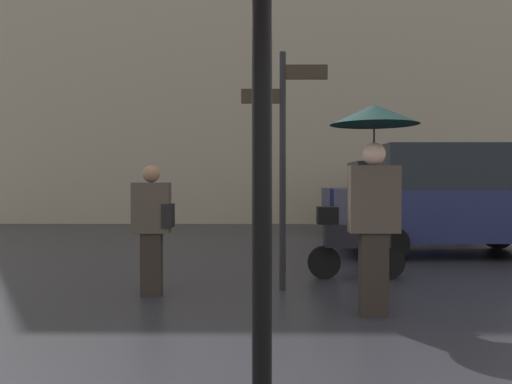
{
  "coord_description": "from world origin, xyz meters",
  "views": [
    {
      "loc": [
        0.15,
        -2.72,
        1.37
      ],
      "look_at": [
        0.09,
        5.24,
        1.2
      ],
      "focal_mm": 36.14,
      "sensor_mm": 36.0,
      "label": 1
    }
  ],
  "objects_px": {
    "pedestrian_with_umbrella": "(374,161)",
    "parked_car_right": "(446,200)",
    "parked_scooter": "(353,239)",
    "street_signpost": "(283,146)",
    "parked_car_left": "(399,197)",
    "pedestrian_with_bag": "(153,222)"
  },
  "relations": [
    {
      "from": "pedestrian_with_umbrella",
      "to": "pedestrian_with_bag",
      "type": "xyz_separation_m",
      "value": [
        -2.44,
        0.89,
        -0.69
      ]
    },
    {
      "from": "pedestrian_with_umbrella",
      "to": "street_signpost",
      "type": "relative_size",
      "value": 0.72
    },
    {
      "from": "parked_scooter",
      "to": "parked_car_left",
      "type": "height_order",
      "value": "parked_car_left"
    },
    {
      "from": "parked_scooter",
      "to": "street_signpost",
      "type": "bearing_deg",
      "value": -138.63
    },
    {
      "from": "parked_car_right",
      "to": "street_signpost",
      "type": "distance_m",
      "value": 4.51
    },
    {
      "from": "parked_scooter",
      "to": "parked_car_right",
      "type": "distance_m",
      "value": 3.23
    },
    {
      "from": "pedestrian_with_bag",
      "to": "parked_car_left",
      "type": "xyz_separation_m",
      "value": [
        4.95,
        7.4,
        0.07
      ]
    },
    {
      "from": "pedestrian_with_umbrella",
      "to": "parked_car_right",
      "type": "bearing_deg",
      "value": -22.35
    },
    {
      "from": "parked_scooter",
      "to": "street_signpost",
      "type": "relative_size",
      "value": 0.45
    },
    {
      "from": "pedestrian_with_bag",
      "to": "parked_car_left",
      "type": "height_order",
      "value": "parked_car_left"
    },
    {
      "from": "pedestrian_with_umbrella",
      "to": "parked_scooter",
      "type": "distance_m",
      "value": 2.21
    },
    {
      "from": "parked_car_left",
      "to": "parked_car_right",
      "type": "xyz_separation_m",
      "value": [
        -0.22,
        -3.97,
        0.05
      ]
    },
    {
      "from": "parked_scooter",
      "to": "street_signpost",
      "type": "height_order",
      "value": "street_signpost"
    },
    {
      "from": "pedestrian_with_bag",
      "to": "street_signpost",
      "type": "bearing_deg",
      "value": 140.77
    },
    {
      "from": "street_signpost",
      "to": "pedestrian_with_umbrella",
      "type": "bearing_deg",
      "value": -54.64
    },
    {
      "from": "parked_car_left",
      "to": "street_signpost",
      "type": "height_order",
      "value": "street_signpost"
    },
    {
      "from": "parked_scooter",
      "to": "street_signpost",
      "type": "xyz_separation_m",
      "value": [
        -1.01,
        -0.74,
        1.25
      ]
    },
    {
      "from": "pedestrian_with_bag",
      "to": "parked_car_right",
      "type": "height_order",
      "value": "parked_car_right"
    },
    {
      "from": "pedestrian_with_bag",
      "to": "parked_car_right",
      "type": "relative_size",
      "value": 0.39
    },
    {
      "from": "pedestrian_with_bag",
      "to": "street_signpost",
      "type": "height_order",
      "value": "street_signpost"
    },
    {
      "from": "parked_car_right",
      "to": "street_signpost",
      "type": "xyz_separation_m",
      "value": [
        -3.16,
        -3.11,
        0.8
      ]
    },
    {
      "from": "pedestrian_with_bag",
      "to": "parked_scooter",
      "type": "distance_m",
      "value": 2.81
    }
  ]
}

